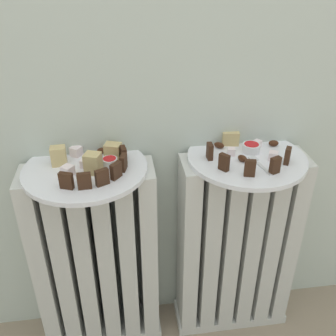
# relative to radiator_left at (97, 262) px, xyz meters

# --- Properties ---
(radiator_left) EXTENTS (0.36, 0.12, 0.60)m
(radiator_left) POSITION_rel_radiator_left_xyz_m (0.00, 0.00, 0.00)
(radiator_left) COLOR silver
(radiator_left) RESTS_ON ground_plane
(radiator_right) EXTENTS (0.36, 0.12, 0.60)m
(radiator_right) POSITION_rel_radiator_left_xyz_m (0.41, 0.00, 0.00)
(radiator_right) COLOR silver
(radiator_right) RESTS_ON ground_plane
(plate_left) EXTENTS (0.31, 0.31, 0.01)m
(plate_left) POSITION_rel_radiator_left_xyz_m (0.00, -0.00, 0.31)
(plate_left) COLOR white
(plate_left) RESTS_ON radiator_left
(plate_right) EXTENTS (0.31, 0.31, 0.01)m
(plate_right) POSITION_rel_radiator_left_xyz_m (0.41, -0.00, 0.31)
(plate_right) COLOR white
(plate_right) RESTS_ON radiator_right
(dark_cake_slice_left_0) EXTENTS (0.03, 0.02, 0.04)m
(dark_cake_slice_left_0) POSITION_rel_radiator_left_xyz_m (-0.04, -0.09, 0.34)
(dark_cake_slice_left_0) COLOR #382114
(dark_cake_slice_left_0) RESTS_ON plate_left
(dark_cake_slice_left_1) EXTENTS (0.03, 0.01, 0.04)m
(dark_cake_slice_left_1) POSITION_rel_radiator_left_xyz_m (0.00, -0.10, 0.34)
(dark_cake_slice_left_1) COLOR #382114
(dark_cake_slice_left_1) RESTS_ON plate_left
(dark_cake_slice_left_2) EXTENTS (0.03, 0.02, 0.04)m
(dark_cake_slice_left_2) POSITION_rel_radiator_left_xyz_m (0.04, -0.09, 0.34)
(dark_cake_slice_left_2) COLOR #382114
(dark_cake_slice_left_2) RESTS_ON plate_left
(dark_cake_slice_left_3) EXTENTS (0.03, 0.03, 0.04)m
(dark_cake_slice_left_3) POSITION_rel_radiator_left_xyz_m (0.08, -0.06, 0.34)
(dark_cake_slice_left_3) COLOR #382114
(dark_cake_slice_left_3) RESTS_ON plate_left
(dark_cake_slice_left_4) EXTENTS (0.02, 0.03, 0.04)m
(dark_cake_slice_left_4) POSITION_rel_radiator_left_xyz_m (0.09, -0.03, 0.34)
(dark_cake_slice_left_4) COLOR #382114
(dark_cake_slice_left_4) RESTS_ON plate_left
(dark_cake_slice_left_5) EXTENTS (0.02, 0.03, 0.04)m
(dark_cake_slice_left_5) POSITION_rel_radiator_left_xyz_m (0.10, 0.01, 0.34)
(dark_cake_slice_left_5) COLOR #382114
(dark_cake_slice_left_5) RESTS_ON plate_left
(marble_cake_slice_left_0) EXTENTS (0.05, 0.04, 0.05)m
(marble_cake_slice_left_0) POSITION_rel_radiator_left_xyz_m (0.02, -0.03, 0.34)
(marble_cake_slice_left_0) COLOR tan
(marble_cake_slice_left_0) RESTS_ON plate_left
(marble_cake_slice_left_1) EXTENTS (0.04, 0.03, 0.05)m
(marble_cake_slice_left_1) POSITION_rel_radiator_left_xyz_m (-0.06, 0.02, 0.34)
(marble_cake_slice_left_1) COLOR tan
(marble_cake_slice_left_1) RESTS_ON plate_left
(marble_cake_slice_left_2) EXTENTS (0.05, 0.04, 0.04)m
(marble_cake_slice_left_2) POSITION_rel_radiator_left_xyz_m (0.07, 0.04, 0.34)
(marble_cake_slice_left_2) COLOR tan
(marble_cake_slice_left_2) RESTS_ON plate_left
(turkish_delight_left_0) EXTENTS (0.02, 0.02, 0.02)m
(turkish_delight_left_0) POSITION_rel_radiator_left_xyz_m (0.00, 0.00, 0.33)
(turkish_delight_left_0) COLOR white
(turkish_delight_left_0) RESTS_ON plate_left
(turkish_delight_left_1) EXTENTS (0.03, 0.03, 0.02)m
(turkish_delight_left_1) POSITION_rel_radiator_left_xyz_m (-0.04, -0.03, 0.33)
(turkish_delight_left_1) COLOR white
(turkish_delight_left_1) RESTS_ON plate_left
(turkish_delight_left_2) EXTENTS (0.02, 0.02, 0.02)m
(turkish_delight_left_2) POSITION_rel_radiator_left_xyz_m (0.03, 0.01, 0.33)
(turkish_delight_left_2) COLOR white
(turkish_delight_left_2) RESTS_ON plate_left
(turkish_delight_left_3) EXTENTS (0.04, 0.04, 0.03)m
(turkish_delight_left_3) POSITION_rel_radiator_left_xyz_m (-0.02, 0.06, 0.33)
(turkish_delight_left_3) COLOR white
(turkish_delight_left_3) RESTS_ON plate_left
(medjool_date_left_0) EXTENTS (0.03, 0.03, 0.02)m
(medjool_date_left_0) POSITION_rel_radiator_left_xyz_m (-0.00, -0.06, 0.33)
(medjool_date_left_0) COLOR #3D1E0F
(medjool_date_left_0) RESTS_ON plate_left
(medjool_date_left_1) EXTENTS (0.03, 0.03, 0.01)m
(medjool_date_left_1) POSITION_rel_radiator_left_xyz_m (0.01, 0.05, 0.32)
(medjool_date_left_1) COLOR #3D1E0F
(medjool_date_left_1) RESTS_ON plate_left
(medjool_date_left_2) EXTENTS (0.03, 0.02, 0.02)m
(medjool_date_left_2) POSITION_rel_radiator_left_xyz_m (0.04, 0.07, 0.33)
(medjool_date_left_2) COLOR #3D1E0F
(medjool_date_left_2) RESTS_ON plate_left
(jam_bowl_left) EXTENTS (0.04, 0.04, 0.02)m
(jam_bowl_left) POSITION_rel_radiator_left_xyz_m (0.06, -0.00, 0.33)
(jam_bowl_left) COLOR white
(jam_bowl_left) RESTS_ON plate_left
(dark_cake_slice_right_0) EXTENTS (0.01, 0.03, 0.04)m
(dark_cake_slice_right_0) POSITION_rel_radiator_left_xyz_m (0.31, -0.00, 0.34)
(dark_cake_slice_right_0) COLOR #382114
(dark_cake_slice_right_0) RESTS_ON plate_right
(dark_cake_slice_right_1) EXTENTS (0.03, 0.03, 0.04)m
(dark_cake_slice_right_1) POSITION_rel_radiator_left_xyz_m (0.34, -0.06, 0.34)
(dark_cake_slice_right_1) COLOR #382114
(dark_cake_slice_right_1) RESTS_ON plate_right
(dark_cake_slice_right_2) EXTENTS (0.03, 0.02, 0.04)m
(dark_cake_slice_right_2) POSITION_rel_radiator_left_xyz_m (0.39, -0.10, 0.34)
(dark_cake_slice_right_2) COLOR #382114
(dark_cake_slice_right_2) RESTS_ON plate_right
(dark_cake_slice_right_3) EXTENTS (0.03, 0.02, 0.04)m
(dark_cake_slice_right_3) POSITION_rel_radiator_left_xyz_m (0.45, -0.09, 0.34)
(dark_cake_slice_right_3) COLOR #382114
(dark_cake_slice_right_3) RESTS_ON plate_right
(dark_cake_slice_right_4) EXTENTS (0.02, 0.03, 0.04)m
(dark_cake_slice_right_4) POSITION_rel_radiator_left_xyz_m (0.50, -0.05, 0.34)
(dark_cake_slice_right_4) COLOR #382114
(dark_cake_slice_right_4) RESTS_ON plate_right
(marble_cake_slice_right_0) EXTENTS (0.05, 0.04, 0.04)m
(marble_cake_slice_right_0) POSITION_rel_radiator_left_xyz_m (0.39, 0.07, 0.34)
(marble_cake_slice_right_0) COLOR tan
(marble_cake_slice_right_0) RESTS_ON plate_right
(turkish_delight_right_0) EXTENTS (0.03, 0.03, 0.02)m
(turkish_delight_right_0) POSITION_rel_radiator_left_xyz_m (0.47, -0.03, 0.33)
(turkish_delight_right_0) COLOR white
(turkish_delight_right_0) RESTS_ON plate_right
(turkish_delight_right_1) EXTENTS (0.03, 0.03, 0.02)m
(turkish_delight_right_1) POSITION_rel_radiator_left_xyz_m (0.46, 0.05, 0.33)
(turkish_delight_right_1) COLOR white
(turkish_delight_right_1) RESTS_ON plate_right
(turkish_delight_right_2) EXTENTS (0.02, 0.02, 0.02)m
(turkish_delight_right_2) POSITION_rel_radiator_left_xyz_m (0.37, 0.01, 0.33)
(turkish_delight_right_2) COLOR white
(turkish_delight_right_2) RESTS_ON plate_right
(medjool_date_right_0) EXTENTS (0.03, 0.03, 0.02)m
(medjool_date_right_0) POSITION_rel_radiator_left_xyz_m (0.44, 0.08, 0.33)
(medjool_date_right_0) COLOR #3D1E0F
(medjool_date_right_0) RESTS_ON plate_right
(medjool_date_right_1) EXTENTS (0.03, 0.02, 0.02)m
(medjool_date_right_1) POSITION_rel_radiator_left_xyz_m (0.50, 0.04, 0.33)
(medjool_date_right_1) COLOR #3D1E0F
(medjool_date_right_1) RESTS_ON plate_right
(medjool_date_right_2) EXTENTS (0.03, 0.03, 0.02)m
(medjool_date_right_2) POSITION_rel_radiator_left_xyz_m (0.35, 0.05, 0.33)
(medjool_date_right_2) COLOR #3D1E0F
(medjool_date_right_2) RESTS_ON plate_right
(medjool_date_right_3) EXTENTS (0.03, 0.03, 0.02)m
(medjool_date_right_3) POSITION_rel_radiator_left_xyz_m (0.39, -0.03, 0.33)
(medjool_date_right_3) COLOR #3D1E0F
(medjool_date_right_3) RESTS_ON plate_right
(jam_bowl_right) EXTENTS (0.05, 0.05, 0.02)m
(jam_bowl_right) POSITION_rel_radiator_left_xyz_m (0.43, 0.02, 0.33)
(jam_bowl_right) COLOR white
(jam_bowl_right) RESTS_ON plate_right
(fork) EXTENTS (0.03, 0.10, 0.00)m
(fork) POSITION_rel_radiator_left_xyz_m (0.43, -0.05, 0.32)
(fork) COLOR silver
(fork) RESTS_ON plate_right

